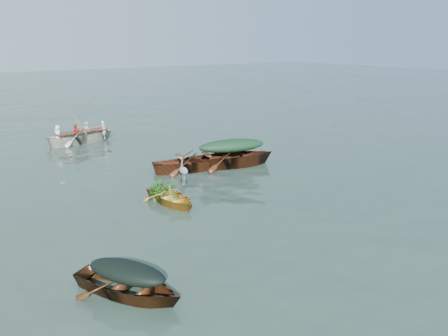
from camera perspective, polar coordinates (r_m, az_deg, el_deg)
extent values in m
plane|color=#34493E|center=(13.79, 5.65, -4.51)|extent=(140.00, 140.00, 0.00)
imported|color=#BE7125|center=(13.76, -6.94, -4.61)|extent=(1.44, 2.85, 0.71)
imported|color=#42230F|center=(9.25, -12.37, -15.92)|extent=(2.61, 3.35, 0.76)
imported|color=#461F10|center=(17.61, 1.02, 0.18)|extent=(5.20, 2.81, 1.20)
imported|color=brown|center=(17.12, -4.01, -0.32)|extent=(4.60, 2.49, 1.03)
imported|color=white|center=(22.84, -18.00, 3.13)|extent=(4.69, 1.79, 1.11)
ellipsoid|color=black|center=(8.96, -12.59, -12.77)|extent=(1.43, 1.84, 0.40)
ellipsoid|color=#153521|center=(17.39, 1.03, 2.90)|extent=(2.86, 1.55, 0.52)
imported|color=#2D731E|center=(14.00, -8.20, -1.45)|extent=(0.78, 0.96, 0.60)
imported|color=silver|center=(22.66, -18.20, 5.42)|extent=(3.31, 1.53, 0.76)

